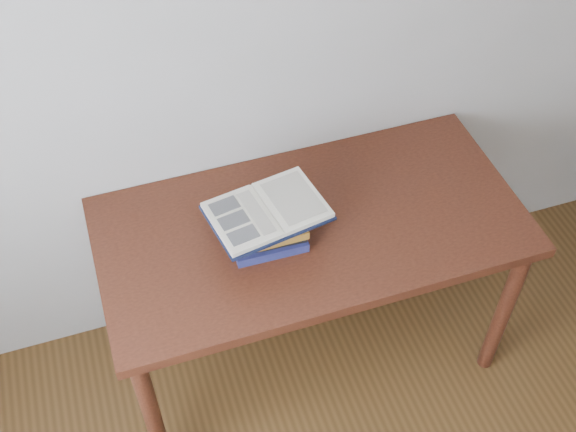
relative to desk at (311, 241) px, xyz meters
name	(u,v)px	position (x,y,z in m)	size (l,w,h in m)	color
desk	(311,241)	(0.00, 0.00, 0.00)	(1.47, 0.73, 0.79)	#4B2112
book_stack	(267,229)	(-0.17, -0.03, 0.16)	(0.25, 0.19, 0.13)	#1A1E4E
open_book	(267,211)	(-0.16, -0.02, 0.24)	(0.41, 0.31, 0.03)	black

